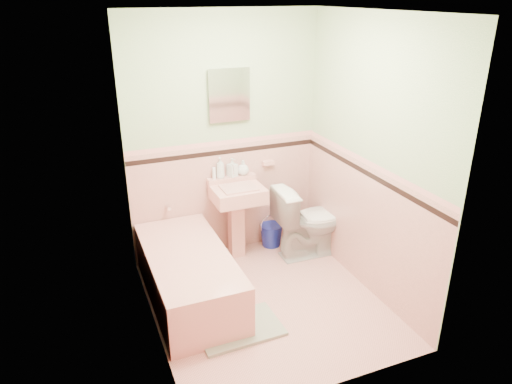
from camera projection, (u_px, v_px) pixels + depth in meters
name	position (u px, v px, depth m)	size (l,w,h in m)	color
floor	(266.00, 302.00, 4.39)	(2.20, 2.20, 0.00)	#EAA399
ceiling	(269.00, 11.00, 3.42)	(2.20, 2.20, 0.00)	white
wall_back	(224.00, 139.00, 4.85)	(2.50, 2.50, 0.00)	#EFE6C3
wall_front	(338.00, 233.00, 2.97)	(2.50, 2.50, 0.00)	#EFE6C3
wall_left	(144.00, 193.00, 3.56)	(2.50, 2.50, 0.00)	#EFE6C3
wall_right	(371.00, 160.00, 4.26)	(2.50, 2.50, 0.00)	#EFE6C3
wainscot_back	(226.00, 199.00, 5.09)	(2.00, 2.00, 0.00)	#ECA99E
wainscot_front	(331.00, 318.00, 3.23)	(2.00, 2.00, 0.00)	#ECA99E
wainscot_left	(153.00, 268.00, 3.81)	(2.20, 2.20, 0.00)	#ECA99E
wainscot_right	(363.00, 225.00, 4.50)	(2.20, 2.20, 0.00)	#ECA99E
accent_back	(225.00, 152.00, 4.88)	(2.00, 2.00, 0.00)	black
accent_front	(336.00, 250.00, 3.03)	(2.00, 2.00, 0.00)	black
accent_left	(148.00, 208.00, 3.61)	(2.20, 2.20, 0.00)	black
accent_right	(368.00, 174.00, 4.30)	(2.20, 2.20, 0.00)	black
cap_back	(225.00, 143.00, 4.84)	(2.00, 2.00, 0.00)	pink
cap_front	(337.00, 236.00, 2.99)	(2.00, 2.00, 0.00)	pink
cap_left	(147.00, 196.00, 3.57)	(2.20, 2.20, 0.00)	pink
cap_right	(369.00, 163.00, 4.26)	(2.20, 2.20, 0.00)	pink
bathtub	(189.00, 277.00, 4.36)	(0.70, 1.50, 0.45)	#E59B8F
tub_faucet	(168.00, 207.00, 4.82)	(0.04, 0.04, 0.12)	silver
sink	(238.00, 223.00, 4.98)	(0.51, 0.48, 0.81)	#E59B8F
sink_faucet	(233.00, 170.00, 4.89)	(0.02, 0.02, 0.10)	silver
medicine_cabinet	(229.00, 95.00, 4.66)	(0.40, 0.04, 0.50)	white
soap_dish	(268.00, 163.00, 5.09)	(0.12, 0.07, 0.04)	#E59B8F
soap_bottle_left	(220.00, 168.00, 4.88)	(0.09, 0.09, 0.22)	#B2B2B2
soap_bottle_mid	(232.00, 167.00, 4.93)	(0.09, 0.09, 0.20)	#B2B2B2
soap_bottle_right	(243.00, 168.00, 4.98)	(0.12, 0.12, 0.16)	#B2B2B2
tube	(214.00, 173.00, 4.87)	(0.04, 0.04, 0.12)	white
toilet	(310.00, 221.00, 5.06)	(0.44, 0.77, 0.79)	white
bucket	(271.00, 235.00, 5.34)	(0.25, 0.25, 0.25)	navy
bath_mat	(239.00, 328.00, 4.03)	(0.70, 0.46, 0.03)	gray
shoe	(245.00, 327.00, 3.97)	(0.15, 0.07, 0.06)	#BF1E59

